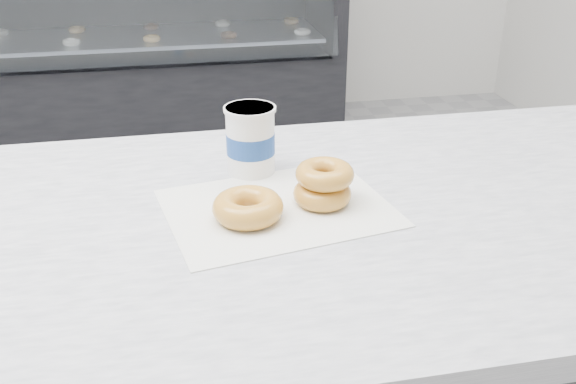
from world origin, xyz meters
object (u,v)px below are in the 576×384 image
Objects in this scene: display_case at (116,54)px; donut_single at (248,207)px; coffee_cup at (251,139)px; donut_stack at (323,184)px.

display_case reaches higher than donut_single.
donut_single is 0.91× the size of coffee_cup.
coffee_cup is at bearing 123.57° from donut_stack.
display_case is at bearing 99.96° from donut_stack.
donut_single is at bearing -82.70° from display_case.
coffee_cup reaches higher than donut_single.
donut_single is 0.13m from donut_stack.
coffee_cup is (0.03, 0.17, 0.04)m from donut_single.
donut_stack is at bearing 13.44° from donut_single.
display_case is 19.68× the size of donut_stack.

